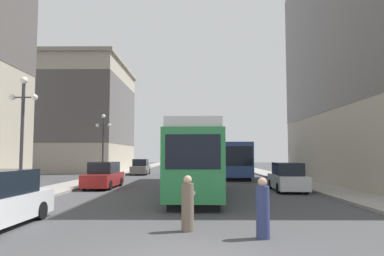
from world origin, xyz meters
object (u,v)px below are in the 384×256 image
Objects in this scene: parked_car_left_near at (104,176)px; parked_car_left_mid at (141,167)px; parked_car_right_far at (287,178)px; lamp_post_left_near at (23,119)px; pedestrian_crossing_near at (188,205)px; streetcar at (197,159)px; transit_bus at (232,158)px; lamp_post_left_far at (103,137)px; pedestrian_crossing_far at (263,210)px.

parked_car_left_near is 16.66m from parked_car_left_mid.
lamp_post_left_near reaches higher than parked_car_right_far.
parked_car_left_mid reaches higher than pedestrian_crossing_near.
parked_car_left_near is at bearing -6.54° from parked_car_right_far.
parked_car_left_near is (-6.51, 4.63, -1.26)m from streetcar.
streetcar is 2.54× the size of parked_car_left_near.
parked_car_left_mid is at bearing 85.61° from lamp_post_left_near.
transit_bus is (3.74, 16.59, -0.15)m from streetcar.
lamp_post_left_far is (-1.90, 6.86, 3.12)m from parked_car_left_near.
transit_bus is at bearing -174.98° from pedestrian_crossing_far.
pedestrian_crossing_near is (-6.16, -11.96, -0.06)m from parked_car_right_far.
transit_bus reaches higher than pedestrian_crossing_near.
pedestrian_crossing_far is at bearing -93.68° from transit_bus.
parked_car_left_mid is 31.27m from pedestrian_crossing_near.
streetcar reaches higher than parked_car_left_mid.
parked_car_left_near is 7.77m from lamp_post_left_far.
pedestrian_crossing_near is (-0.31, -9.35, -1.31)m from streetcar.
streetcar reaches higher than parked_car_left_near.
parked_car_left_near is at bearing -141.66° from pedestrian_crossing_far.
parked_car_left_near is 2.96× the size of pedestrian_crossing_far.
streetcar is at bearing 153.06° from pedestrian_crossing_near.
pedestrian_crossing_near is 10.55m from lamp_post_left_near.
pedestrian_crossing_far is 0.29× the size of lamp_post_left_far.
lamp_post_left_far is at bearing 176.21° from pedestrian_crossing_near.
pedestrian_crossing_near is at bearing -65.06° from parked_car_left_near.
streetcar reaches higher than parked_car_right_far.
transit_bus is 14.18m from parked_car_right_far.
transit_bus is 7.72× the size of pedestrian_crossing_far.
parked_car_right_far is 2.79× the size of pedestrian_crossing_near.
parked_car_right_far is (12.36, -2.02, -0.00)m from parked_car_left_near.
lamp_post_left_near reaches higher than pedestrian_crossing_near.
lamp_post_left_near is (-10.22, 6.83, 3.25)m from pedestrian_crossing_far.
transit_bus is 15.79m from parked_car_left_near.
streetcar is 9.29m from lamp_post_left_near.
lamp_post_left_far is at bearing -29.16° from parked_car_right_far.
lamp_post_left_far reaches higher than transit_bus.
lamp_post_left_near is (-8.41, -3.43, 1.93)m from streetcar.
lamp_post_left_near is (-1.90, -8.06, 3.19)m from parked_car_left_near.
parked_car_left_mid is 25.01m from lamp_post_left_near.
lamp_post_left_far reaches higher than parked_car_left_near.
parked_car_left_near is (-10.26, -11.96, -1.10)m from transit_bus.
parked_car_left_mid is at bearing 91.02° from parked_car_left_near.
streetcar is 2.72× the size of parked_car_left_mid.
pedestrian_crossing_near is at bearing -79.49° from parked_car_left_mid.
streetcar is at bearing -34.38° from parked_car_left_near.
parked_car_left_near is at bearing 76.74° from lamp_post_left_near.
parked_car_left_mid is at bearing 108.61° from streetcar.
parked_car_right_far is 0.81× the size of lamp_post_left_far.
pedestrian_crossing_far is at bearing -33.74° from lamp_post_left_near.
parked_car_left_near is 0.86× the size of lamp_post_left_far.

